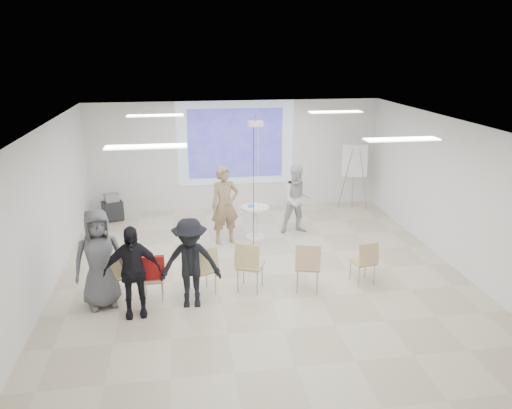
{
  "coord_description": "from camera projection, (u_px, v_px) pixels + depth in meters",
  "views": [
    {
      "loc": [
        -1.5,
        -8.94,
        4.39
      ],
      "look_at": [
        0.0,
        0.8,
        1.25
      ],
      "focal_mm": 35.0,
      "sensor_mm": 36.0,
      "label": 1
    }
  ],
  "objects": [
    {
      "name": "floor",
      "position": [
        262.0,
        278.0,
        9.98
      ],
      "size": [
        8.0,
        9.0,
        0.1
      ],
      "primitive_type": "cube",
      "color": "beige",
      "rests_on": "ground"
    },
    {
      "name": "ceiling",
      "position": [
        263.0,
        123.0,
        9.04
      ],
      "size": [
        8.0,
        9.0,
        0.1
      ],
      "primitive_type": "cube",
      "color": "white",
      "rests_on": "wall_back"
    },
    {
      "name": "wall_back",
      "position": [
        235.0,
        155.0,
        13.8
      ],
      "size": [
        8.0,
        0.1,
        3.0
      ],
      "primitive_type": "cube",
      "color": "silver",
      "rests_on": "floor"
    },
    {
      "name": "wall_left",
      "position": [
        40.0,
        215.0,
        8.93
      ],
      "size": [
        0.1,
        9.0,
        3.0
      ],
      "primitive_type": "cube",
      "color": "silver",
      "rests_on": "floor"
    },
    {
      "name": "wall_right",
      "position": [
        459.0,
        195.0,
        10.1
      ],
      "size": [
        0.1,
        9.0,
        3.0
      ],
      "primitive_type": "cube",
      "color": "silver",
      "rests_on": "floor"
    },
    {
      "name": "projection_halo",
      "position": [
        236.0,
        143.0,
        13.63
      ],
      "size": [
        3.2,
        0.01,
        2.3
      ],
      "primitive_type": "cube",
      "color": "silver",
      "rests_on": "wall_back"
    },
    {
      "name": "projection_image",
      "position": [
        236.0,
        143.0,
        13.62
      ],
      "size": [
        2.6,
        0.01,
        1.9
      ],
      "primitive_type": "cube",
      "color": "#3333AD",
      "rests_on": "wall_back"
    },
    {
      "name": "pedestal_table",
      "position": [
        255.0,
        220.0,
        11.81
      ],
      "size": [
        0.65,
        0.65,
        0.81
      ],
      "rotation": [
        0.0,
        0.0,
        0.0
      ],
      "color": "white",
      "rests_on": "floor"
    },
    {
      "name": "player_left",
      "position": [
        225.0,
        200.0,
        11.36
      ],
      "size": [
        0.85,
        0.66,
        2.07
      ],
      "primitive_type": "imported",
      "rotation": [
        0.0,
        0.0,
        0.21
      ],
      "color": "#927A59",
      "rests_on": "floor"
    },
    {
      "name": "player_right",
      "position": [
        298.0,
        196.0,
        12.06
      ],
      "size": [
        0.91,
        0.73,
        1.86
      ],
      "primitive_type": "imported",
      "rotation": [
        0.0,
        0.0,
        0.01
      ],
      "color": "silver",
      "rests_on": "floor"
    },
    {
      "name": "controller_left",
      "position": [
        231.0,
        183.0,
        11.52
      ],
      "size": [
        0.07,
        0.13,
        0.04
      ],
      "primitive_type": "cube",
      "rotation": [
        0.0,
        0.0,
        0.21
      ],
      "color": "white",
      "rests_on": "player_left"
    },
    {
      "name": "controller_right",
      "position": [
        288.0,
        180.0,
        12.17
      ],
      "size": [
        0.04,
        0.13,
        0.04
      ],
      "primitive_type": "cube",
      "rotation": [
        0.0,
        0.0,
        0.01
      ],
      "color": "white",
      "rests_on": "player_right"
    },
    {
      "name": "chair_far_left",
      "position": [
        119.0,
        273.0,
        8.94
      ],
      "size": [
        0.46,
        0.49,
        0.85
      ],
      "rotation": [
        0.0,
        0.0,
        0.17
      ],
      "color": "tan",
      "rests_on": "floor"
    },
    {
      "name": "chair_left_mid",
      "position": [
        153.0,
        277.0,
        8.85
      ],
      "size": [
        0.37,
        0.4,
        0.8
      ],
      "rotation": [
        0.0,
        0.0,
        0.0
      ],
      "color": "tan",
      "rests_on": "floor"
    },
    {
      "name": "chair_left_inner",
      "position": [
        204.0,
        267.0,
        9.05
      ],
      "size": [
        0.6,
        0.61,
        0.94
      ],
      "rotation": [
        0.0,
        0.0,
        0.42
      ],
      "color": "tan",
      "rests_on": "floor"
    },
    {
      "name": "chair_center",
      "position": [
        249.0,
        263.0,
        9.17
      ],
      "size": [
        0.62,
        0.64,
        0.98
      ],
      "rotation": [
        0.0,
        0.0,
        -0.41
      ],
      "color": "tan",
      "rests_on": "floor"
    },
    {
      "name": "chair_right_inner",
      "position": [
        308.0,
        264.0,
        9.16
      ],
      "size": [
        0.57,
        0.59,
        0.97
      ],
      "rotation": [
        0.0,
        0.0,
        -0.27
      ],
      "color": "tan",
      "rests_on": "floor"
    },
    {
      "name": "chair_right_far",
      "position": [
        365.0,
        259.0,
        9.48
      ],
      "size": [
        0.48,
        0.5,
        0.87
      ],
      "rotation": [
        0.0,
        0.0,
        0.18
      ],
      "color": "tan",
      "rests_on": "floor"
    },
    {
      "name": "red_jacket",
      "position": [
        152.0,
        268.0,
        8.64
      ],
      "size": [
        0.45,
        0.1,
        0.43
      ],
      "primitive_type": "cube",
      "rotation": [
        0.0,
        0.0,
        0.0
      ],
      "color": "#A51514",
      "rests_on": "chair_left_mid"
    },
    {
      "name": "laptop",
      "position": [
        202.0,
        268.0,
        9.15
      ],
      "size": [
        0.42,
        0.37,
        0.03
      ],
      "primitive_type": "imported",
      "rotation": [
        0.0,
        0.0,
        3.56
      ],
      "color": "black",
      "rests_on": "chair_left_inner"
    },
    {
      "name": "audience_left",
      "position": [
        132.0,
        265.0,
        8.27
      ],
      "size": [
        1.12,
        0.74,
        1.84
      ],
      "primitive_type": "imported",
      "rotation": [
        0.0,
        0.0,
        0.09
      ],
      "color": "black",
      "rests_on": "floor"
    },
    {
      "name": "audience_mid",
      "position": [
        190.0,
        257.0,
        8.57
      ],
      "size": [
        1.23,
        0.71,
        1.84
      ],
      "primitive_type": "imported",
      "rotation": [
        0.0,
        0.0,
        -0.05
      ],
      "color": "black",
      "rests_on": "floor"
    },
    {
      "name": "audience_outer",
      "position": [
        99.0,
        253.0,
        8.56
      ],
      "size": [
        1.11,
        0.88,
        1.99
      ],
      "primitive_type": "imported",
      "rotation": [
        0.0,
        0.0,
        0.28
      ],
      "color": "slate",
      "rests_on": "floor"
    },
    {
      "name": "flipchart_easel",
      "position": [
        355.0,
        160.0,
        13.69
      ],
      "size": [
        0.8,
        0.62,
        1.89
      ],
      "rotation": [
        0.0,
        0.0,
        -0.24
      ],
      "color": "gray",
      "rests_on": "floor"
    },
    {
      "name": "av_cart",
      "position": [
        113.0,
        208.0,
        13.07
      ],
      "size": [
        0.6,
        0.54,
        0.73
      ],
      "rotation": [
        0.0,
        0.0,
        0.38
      ],
      "color": "black",
      "rests_on": "floor"
    },
    {
      "name": "ceiling_projector",
      "position": [
        256.0,
        130.0,
        10.57
      ],
      "size": [
        0.3,
        0.25,
        3.0
      ],
      "color": "white",
      "rests_on": "ceiling"
    },
    {
      "name": "fluor_panel_nw",
      "position": [
        155.0,
        115.0,
        10.66
      ],
      "size": [
        1.2,
        0.3,
        0.02
      ],
      "primitive_type": "cube",
      "color": "white",
      "rests_on": "ceiling"
    },
    {
      "name": "fluor_panel_ne",
      "position": [
        335.0,
        112.0,
        11.24
      ],
      "size": [
        1.2,
        0.3,
        0.02
      ],
      "primitive_type": "cube",
      "color": "white",
      "rests_on": "ceiling"
    },
    {
      "name": "fluor_panel_sw",
      "position": [
        146.0,
        147.0,
        7.37
      ],
      "size": [
        1.2,
        0.3,
        0.02
      ],
      "primitive_type": "cube",
      "color": "white",
      "rests_on": "ceiling"
    },
    {
      "name": "fluor_panel_se",
      "position": [
        402.0,
        139.0,
        7.94
      ],
      "size": [
        1.2,
        0.3,
        0.02
      ],
      "primitive_type": "cube",
      "color": "white",
      "rests_on": "ceiling"
    }
  ]
}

